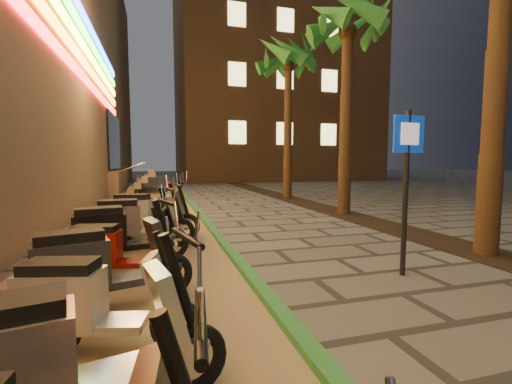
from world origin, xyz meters
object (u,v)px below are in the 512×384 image
object	(u,v)px
scooter_7	(113,250)
pedestrian_sign	(407,170)
scooter_5	(90,302)
scooter_4	(58,358)
scooter_6	(98,265)
scooter_11	(139,213)
scooter_8	(119,233)
scooter_10	(146,214)
scooter_9	(134,222)

from	to	relation	value
scooter_7	pedestrian_sign	bearing A→B (deg)	-1.38
pedestrian_sign	scooter_5	xyz separation A→B (m)	(-4.09, -1.03, -1.10)
scooter_4	scooter_6	xyz separation A→B (m)	(-0.06, 1.88, 0.01)
scooter_7	scooter_11	world-z (taller)	scooter_7
scooter_4	scooter_8	distance (m)	3.64
scooter_5	scooter_6	world-z (taller)	scooter_6
scooter_5	scooter_8	world-z (taller)	scooter_8
scooter_7	scooter_5	bearing A→B (deg)	-78.42
scooter_5	scooter_6	size ratio (longest dim) A/B	0.90
scooter_7	scooter_10	bearing A→B (deg)	92.75
pedestrian_sign	scooter_8	world-z (taller)	pedestrian_sign
scooter_9	scooter_8	bearing A→B (deg)	-104.75
scooter_4	scooter_11	world-z (taller)	scooter_4
scooter_4	scooter_8	xyz separation A→B (m)	(-0.03, 3.64, 0.02)
scooter_8	scooter_9	world-z (taller)	scooter_9
scooter_9	scooter_10	size ratio (longest dim) A/B	0.99
scooter_7	scooter_9	xyz separation A→B (m)	(0.18, 1.75, 0.10)
scooter_5	scooter_9	world-z (taller)	scooter_9
scooter_10	scooter_6	bearing A→B (deg)	-82.63
scooter_6	scooter_10	size ratio (longest dim) A/B	0.95
pedestrian_sign	scooter_11	distance (m)	6.05
pedestrian_sign	scooter_6	distance (m)	4.30
scooter_9	scooter_6	bearing A→B (deg)	-98.83
pedestrian_sign	scooter_9	xyz separation A→B (m)	(-3.95, 2.62, -1.02)
scooter_10	scooter_9	bearing A→B (deg)	-87.75
scooter_9	scooter_11	xyz separation A→B (m)	(-0.00, 1.83, -0.10)
scooter_5	scooter_10	world-z (taller)	scooter_10
scooter_6	scooter_9	bearing A→B (deg)	68.70
pedestrian_sign	scooter_10	world-z (taller)	pedestrian_sign
pedestrian_sign	scooter_9	world-z (taller)	pedestrian_sign
scooter_4	scooter_6	bearing A→B (deg)	78.98
scooter_4	scooter_6	size ratio (longest dim) A/B	0.99
scooter_11	scooter_4	bearing A→B (deg)	-82.24
scooter_4	scooter_8	size ratio (longest dim) A/B	0.95
scooter_11	scooter_9	bearing A→B (deg)	-80.87
scooter_10	scooter_11	bearing A→B (deg)	115.17
scooter_5	scooter_4	bearing A→B (deg)	-77.09
scooter_8	scooter_4	bearing A→B (deg)	-99.99
scooter_10	scooter_11	world-z (taller)	scooter_10
scooter_4	scooter_11	size ratio (longest dim) A/B	1.16
scooter_8	scooter_10	size ratio (longest dim) A/B	0.99
pedestrian_sign	scooter_11	size ratio (longest dim) A/B	1.62
scooter_8	scooter_11	bearing A→B (deg)	75.90
scooter_7	scooter_10	distance (m)	2.69
scooter_5	scooter_11	world-z (taller)	scooter_5
pedestrian_sign	scooter_9	size ratio (longest dim) A/B	1.33
scooter_10	scooter_8	bearing A→B (deg)	-87.27
scooter_11	scooter_8	bearing A→B (deg)	-84.56
scooter_6	scooter_5	bearing A→B (deg)	-102.22
scooter_9	scooter_10	world-z (taller)	scooter_10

